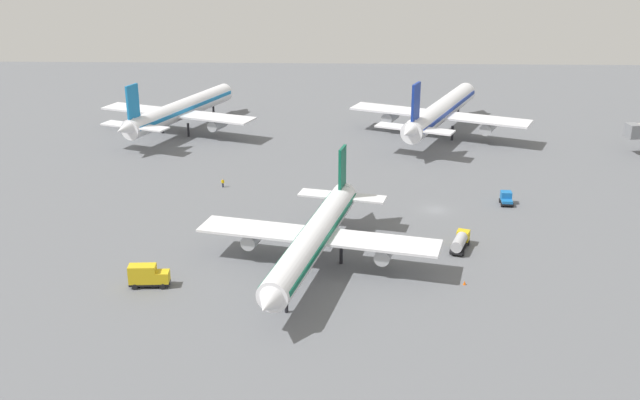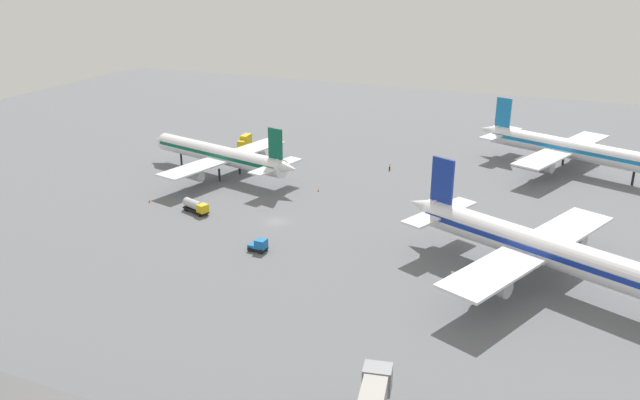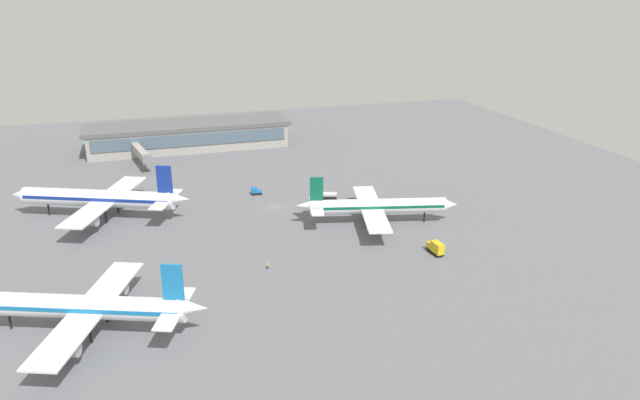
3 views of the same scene
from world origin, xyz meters
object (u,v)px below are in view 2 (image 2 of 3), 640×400
Objects in this scene: airplane_taxiing at (544,249)px; safety_cone_mid_apron at (149,201)px; safety_cone_near_gate at (318,190)px; ground_crew_worker at (390,167)px; fuel_truck at (196,206)px; airplane_distant at (221,155)px; baggage_tug at (259,245)px; airplane_at_gate at (570,149)px; catering_truck at (245,141)px.

safety_cone_mid_apron is (-78.90, 5.74, -5.62)m from airplane_taxiing.
ground_crew_worker is at bearing 64.15° from safety_cone_near_gate.
safety_cone_mid_apron is (-12.17, 1.06, -1.09)m from fuel_truck.
safety_cone_near_gate is at bearing 61.63° from ground_crew_worker.
safety_cone_near_gate is 36.18m from safety_cone_mid_apron.
airplane_distant is 75.36× the size of safety_cone_near_gate.
safety_cone_near_gate is (-2.33, 32.28, -0.86)m from baggage_tug.
baggage_tug is 34.79m from safety_cone_mid_apron.
airplane_at_gate is 82.97m from airplane_distant.
ground_crew_worker is (7.68, 52.96, -0.31)m from baggage_tug.
fuel_truck reaches higher than ground_crew_worker.
baggage_tug is 5.49× the size of safety_cone_near_gate.
airplane_at_gate is 43.11m from ground_crew_worker.
fuel_truck is (-66.74, 4.68, -4.53)m from airplane_taxiing.
airplane_taxiing is at bearing 15.70° from fuel_truck.
baggage_tug is 53.51m from ground_crew_worker.
airplane_taxiing is 55.36m from safety_cone_near_gate.
airplane_distant reaches higher than baggage_tug.
catering_truck is 44.89m from safety_cone_mid_apron.
baggage_tug is at bearing -20.78° from safety_cone_mid_apron.
fuel_truck is (14.05, -45.89, -0.31)m from catering_truck.
fuel_truck is 10.95× the size of safety_cone_mid_apron.
fuel_truck is 10.95× the size of safety_cone_near_gate.
safety_cone_mid_apron is at bearing 42.77° from ground_crew_worker.
ground_crew_worker is at bearing 84.65° from baggage_tug.
baggage_tug is at bearing -9.28° from fuel_truck.
baggage_tug reaches higher than safety_cone_mid_apron.
ground_crew_worker is (35.40, 19.14, -4.21)m from airplane_distant.
catering_truck reaches higher than ground_crew_worker.
airplane_at_gate is 83.86m from baggage_tug.
airplane_at_gate is 1.06× the size of airplane_distant.
baggage_tug is (-46.38, -6.60, -4.76)m from airplane_taxiing.
safety_cone_near_gate is (18.02, 21.00, -1.09)m from fuel_truck.
fuel_truck is at bearing 121.70° from airplane_distant.
baggage_tug is at bearing 27.32° from catering_truck.
airplane_taxiing is 67.05m from fuel_truck.
fuel_truck is 3.94× the size of ground_crew_worker.
airplane_distant reaches higher than fuel_truck.
airplane_at_gate reaches higher than ground_crew_worker.
safety_cone_near_gate is (-48.72, 25.68, -5.62)m from airplane_taxiing.
ground_crew_worker is (-39.72, -16.08, -4.66)m from airplane_at_gate.
catering_truck is (-6.68, 23.35, -3.37)m from airplane_distant.
airplane_taxiing is 84.51× the size of safety_cone_mid_apron.
fuel_truck is at bearing -160.63° from airplane_taxiing.
airplane_at_gate is at bearing 35.35° from safety_cone_mid_apron.
safety_cone_mid_apron is (-4.80, -21.48, -4.76)m from airplane_distant.
catering_truck is 48.00m from fuel_truck.
airplane_distant is 23.99m from fuel_truck.
baggage_tug is 23.27m from fuel_truck.
catering_truck is 42.31m from ground_crew_worker.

